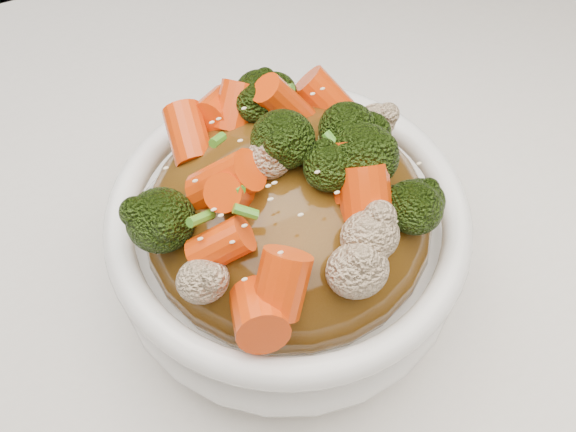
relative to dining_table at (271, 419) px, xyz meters
name	(u,v)px	position (x,y,z in m)	size (l,w,h in m)	color
dining_table	(271,419)	(0.00, 0.00, 0.00)	(1.20, 0.80, 0.75)	#55391D
tablecloth	(262,269)	(0.00, 0.00, 0.35)	(1.20, 0.80, 0.04)	white
bowl	(288,246)	(0.01, -0.03, 0.42)	(0.23, 0.23, 0.09)	white
sauce_base	(288,219)	(0.01, -0.03, 0.45)	(0.19, 0.19, 0.10)	#4D300D
carrots	(288,151)	(0.01, -0.03, 0.52)	(0.19, 0.19, 0.05)	#DF3F07
broccoli	(288,152)	(0.01, -0.03, 0.52)	(0.19, 0.19, 0.05)	black
cauliflower	(288,154)	(0.01, -0.03, 0.52)	(0.19, 0.19, 0.04)	tan
scallions	(288,149)	(0.01, -0.03, 0.52)	(0.14, 0.14, 0.02)	#42861F
sesame_seeds	(288,149)	(0.01, -0.03, 0.52)	(0.17, 0.17, 0.01)	beige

